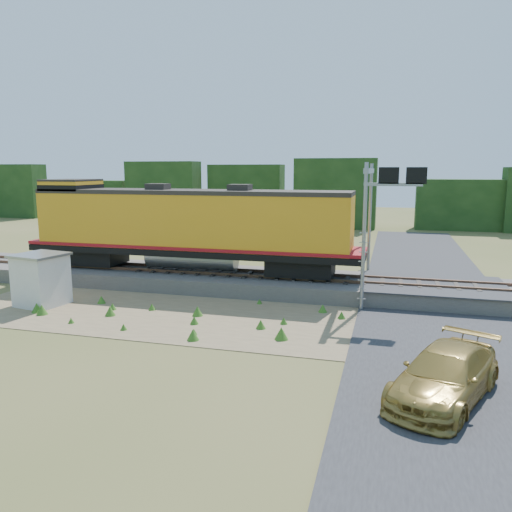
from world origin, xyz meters
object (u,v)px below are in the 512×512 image
(shed, at_px, (41,279))
(locomotive, at_px, (186,225))
(signal_gantry, at_px, (375,198))
(car, at_px, (445,375))

(shed, bearing_deg, locomotive, 59.84)
(locomotive, xyz_separation_m, signal_gantry, (10.36, -0.66, 1.73))
(shed, xyz_separation_m, signal_gantry, (15.42, 5.32, 3.88))
(locomotive, height_order, signal_gantry, signal_gantry)
(signal_gantry, height_order, car, signal_gantry)
(locomotive, xyz_separation_m, car, (12.88, -11.56, -2.69))
(locomotive, relative_size, car, 3.81)
(car, bearing_deg, shed, -173.65)
(locomotive, bearing_deg, shed, -130.24)
(shed, bearing_deg, car, -7.20)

